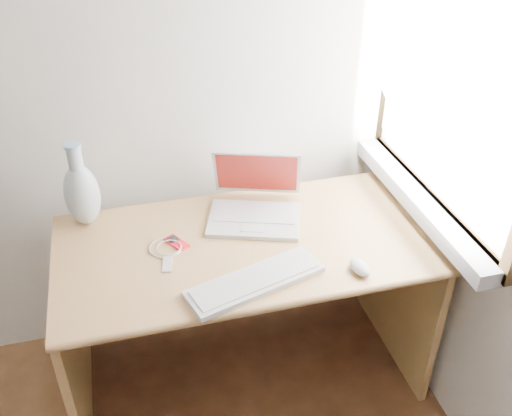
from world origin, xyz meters
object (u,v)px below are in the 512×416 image
object	(u,v)px
desk	(241,271)
laptop	(251,204)
external_keyboard	(255,281)
vase	(82,193)

from	to	relation	value
desk	laptop	distance (m)	0.27
external_keyboard	vase	xyz separation A→B (m)	(-0.52, 0.49, 0.12)
laptop	desk	bearing A→B (deg)	-109.59
external_keyboard	vase	world-z (taller)	vase
vase	external_keyboard	bearing A→B (deg)	-43.38
external_keyboard	laptop	bearing A→B (deg)	61.36
desk	laptop	world-z (taller)	laptop
laptop	vase	size ratio (longest dim) A/B	1.20
laptop	vase	xyz separation A→B (m)	(-0.61, 0.11, 0.08)
desk	laptop	bearing A→B (deg)	51.38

